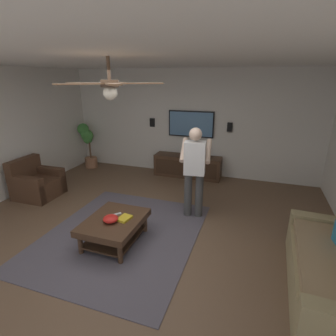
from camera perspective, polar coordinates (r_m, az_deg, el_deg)
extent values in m
plane|color=brown|center=(4.30, -7.76, -15.58)|extent=(8.13, 8.13, 0.00)
cube|color=silver|center=(6.87, 4.75, 9.67)|extent=(0.10, 6.58, 2.66)
cube|color=white|center=(3.57, -9.83, 23.33)|extent=(6.97, 6.58, 0.10)
cube|color=#514C56|center=(4.49, -9.96, -13.97)|extent=(2.82, 2.36, 0.01)
cube|color=#93845B|center=(3.80, 31.57, -19.87)|extent=(1.93, 0.92, 0.42)
cube|color=#93845B|center=(4.47, 30.04, -12.38)|extent=(0.21, 0.85, 0.58)
cube|color=#907553|center=(3.63, 31.04, -16.42)|extent=(1.52, 0.66, 0.12)
cube|color=#472D1E|center=(6.30, -26.12, -3.80)|extent=(0.82, 0.82, 0.40)
cube|color=#472D1E|center=(6.39, -28.73, 0.02)|extent=(0.80, 0.20, 0.42)
cube|color=#472D1E|center=(6.06, -28.25, -4.16)|extent=(0.18, 0.80, 0.56)
cube|color=#472D1E|center=(6.48, -24.32, -2.15)|extent=(0.18, 0.80, 0.56)
cube|color=#422B1C|center=(4.16, -11.56, -11.34)|extent=(1.00, 0.80, 0.10)
cylinder|color=#422B1C|center=(4.45, -4.99, -11.84)|extent=(0.07, 0.07, 0.30)
cylinder|color=#422B1C|center=(4.72, -12.23, -10.33)|extent=(0.07, 0.07, 0.30)
cylinder|color=#422B1C|center=(3.83, -10.31, -17.78)|extent=(0.07, 0.07, 0.30)
cylinder|color=#422B1C|center=(4.14, -18.37, -15.45)|extent=(0.07, 0.07, 0.30)
cube|color=#382417|center=(4.29, -11.34, -14.23)|extent=(0.88, 0.68, 0.03)
cube|color=#422B1C|center=(6.79, 4.24, 0.41)|extent=(0.44, 1.70, 0.55)
cube|color=#352216|center=(6.59, 3.73, -0.18)|extent=(0.01, 1.56, 0.39)
cube|color=black|center=(6.77, 4.99, 9.46)|extent=(0.05, 1.16, 0.65)
cube|color=teal|center=(6.75, 4.93, 9.43)|extent=(0.01, 1.10, 0.59)
cylinder|color=#3F3F3F|center=(4.81, 6.72, -5.97)|extent=(0.14, 0.14, 0.82)
cylinder|color=#3F3F3F|center=(4.83, 4.35, -5.79)|extent=(0.14, 0.14, 0.82)
cube|color=white|center=(4.57, 5.81, 2.12)|extent=(0.26, 0.39, 0.58)
sphere|color=beige|center=(4.47, 5.98, 7.29)|extent=(0.22, 0.22, 0.22)
cylinder|color=beige|center=(4.70, 8.75, 3.62)|extent=(0.49, 0.15, 0.37)
cylinder|color=beige|center=(4.74, 3.42, 3.93)|extent=(0.49, 0.15, 0.37)
cube|color=white|center=(4.93, 6.27, 3.25)|extent=(0.05, 0.05, 0.16)
cylinder|color=#9E6B4C|center=(7.84, -16.23, 1.20)|extent=(0.33, 0.33, 0.28)
cylinder|color=brown|center=(7.74, -16.48, 3.83)|extent=(0.05, 0.05, 0.46)
sphere|color=#3D7F38|center=(7.75, -17.04, 6.70)|extent=(0.33, 0.33, 0.33)
sphere|color=#3D7F38|center=(7.68, -17.37, 6.96)|extent=(0.27, 0.27, 0.27)
sphere|color=#3D7F38|center=(7.69, -17.87, 8.00)|extent=(0.31, 0.31, 0.31)
sphere|color=#3D7F38|center=(7.75, -16.96, 5.96)|extent=(0.25, 0.25, 0.25)
ellipsoid|color=red|center=(4.05, -12.28, -10.67)|extent=(0.22, 0.22, 0.10)
cube|color=white|center=(4.23, -11.07, -9.85)|extent=(0.14, 0.13, 0.02)
cube|color=gold|center=(4.09, -9.38, -10.66)|extent=(0.24, 0.19, 0.04)
sphere|color=teal|center=(6.60, 6.16, 3.29)|extent=(0.22, 0.22, 0.22)
cube|color=black|center=(6.62, 13.20, 8.59)|extent=(0.06, 0.12, 0.22)
cube|color=black|center=(7.11, -3.43, 9.78)|extent=(0.06, 0.12, 0.22)
cylinder|color=#4C3828|center=(3.11, -12.71, 19.97)|extent=(0.04, 0.04, 0.28)
cylinder|color=#4C3828|center=(3.11, -12.52, 17.40)|extent=(0.20, 0.20, 0.08)
sphere|color=silver|center=(3.11, -12.38, 15.56)|extent=(0.16, 0.16, 0.16)
cube|color=brown|center=(3.42, -11.14, 17.58)|extent=(0.57, 0.28, 0.02)
cube|color=brown|center=(3.32, -17.04, 17.11)|extent=(0.19, 0.57, 0.02)
cube|color=brown|center=(2.96, -18.06, 16.89)|extent=(0.55, 0.37, 0.02)
cube|color=brown|center=(2.79, -11.89, 17.32)|extent=(0.52, 0.43, 0.02)
cube|color=brown|center=(3.15, -6.42, 17.72)|extent=(0.42, 0.53, 0.02)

